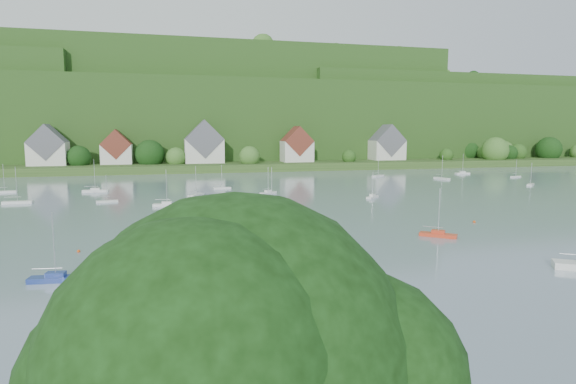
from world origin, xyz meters
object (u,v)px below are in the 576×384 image
Objects in this scene: near_sailboat_3 at (263,260)px; near_sailboat_5 at (438,234)px; near_sailboat_2 at (266,278)px; near_sailboat_1 at (56,278)px.

near_sailboat_3 is 29.70m from near_sailboat_5.
near_sailboat_5 is (29.75, 15.25, -0.03)m from near_sailboat_2.
near_sailboat_2 is 1.16× the size of near_sailboat_5.
near_sailboat_2 is at bearing -147.90° from near_sailboat_3.
near_sailboat_3 is at bearing -123.94° from near_sailboat_5.
near_sailboat_2 is 33.44m from near_sailboat_5.
near_sailboat_2 reaches higher than near_sailboat_5.
near_sailboat_1 is at bearing 134.85° from near_sailboat_3.
near_sailboat_5 is at bearing 23.02° from near_sailboat_2.
near_sailboat_1 is at bearing -128.96° from near_sailboat_5.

